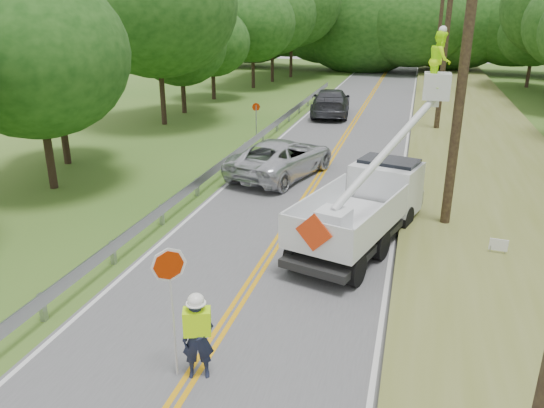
# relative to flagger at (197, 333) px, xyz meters

# --- Properties ---
(ground) EXTENTS (140.00, 140.00, 0.00)m
(ground) POSITION_rel_flagger_xyz_m (-0.13, -0.13, -1.00)
(ground) COLOR #2E5E1B
(ground) RESTS_ON ground
(road) EXTENTS (7.20, 96.00, 0.03)m
(road) POSITION_rel_flagger_xyz_m (-0.13, 13.87, -0.99)
(road) COLOR #555557
(road) RESTS_ON ground
(guardrail) EXTENTS (0.18, 48.00, 0.77)m
(guardrail) POSITION_rel_flagger_xyz_m (-4.15, 14.77, -0.45)
(guardrail) COLOR #9A9CA2
(guardrail) RESTS_ON ground
(utility_poles) EXTENTS (1.60, 43.30, 10.00)m
(utility_poles) POSITION_rel_flagger_xyz_m (4.87, 16.88, 4.27)
(utility_poles) COLOR black
(utility_poles) RESTS_ON ground
(tall_grass_verge) EXTENTS (7.00, 96.00, 0.30)m
(tall_grass_verge) POSITION_rel_flagger_xyz_m (6.97, 13.87, -0.85)
(tall_grass_verge) COLOR olive
(tall_grass_verge) RESTS_ON ground
(treeline_left) EXTENTS (11.80, 55.32, 12.04)m
(treeline_left) POSITION_rel_flagger_xyz_m (-10.81, 30.68, 5.26)
(treeline_left) COLOR #332319
(treeline_left) RESTS_ON ground
(treeline_horizon) EXTENTS (55.54, 14.14, 11.91)m
(treeline_horizon) POSITION_rel_flagger_xyz_m (0.75, 56.13, 4.50)
(treeline_horizon) COLOR #163F10
(treeline_horizon) RESTS_ON ground
(flagger) EXTENTS (1.06, 0.64, 2.75)m
(flagger) POSITION_rel_flagger_xyz_m (0.00, 0.00, 0.00)
(flagger) COLOR #191E33
(flagger) RESTS_ON road
(bucket_truck) EXTENTS (4.09, 6.52, 6.19)m
(bucket_truck) POSITION_rel_flagger_xyz_m (2.67, 7.83, 0.45)
(bucket_truck) COLOR black
(bucket_truck) RESTS_ON road
(suv_silver) EXTENTS (4.15, 6.28, 1.60)m
(suv_silver) POSITION_rel_flagger_xyz_m (-1.73, 13.27, -0.18)
(suv_silver) COLOR silver
(suv_silver) RESTS_ON road
(suv_darkgrey) EXTENTS (3.17, 6.36, 1.78)m
(suv_darkgrey) POSITION_rel_flagger_xyz_m (-1.99, 27.56, -0.09)
(suv_darkgrey) COLOR #383A40
(suv_darkgrey) RESTS_ON road
(stop_sign_permanent) EXTENTS (0.41, 0.22, 2.09)m
(stop_sign_permanent) POSITION_rel_flagger_xyz_m (-4.69, 19.14, 0.34)
(stop_sign_permanent) COLOR #9A9CA2
(stop_sign_permanent) RESTS_ON ground
(yard_sign) EXTENTS (0.50, 0.08, 0.72)m
(yard_sign) POSITION_rel_flagger_xyz_m (6.23, 6.85, -0.48)
(yard_sign) COLOR white
(yard_sign) RESTS_ON ground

